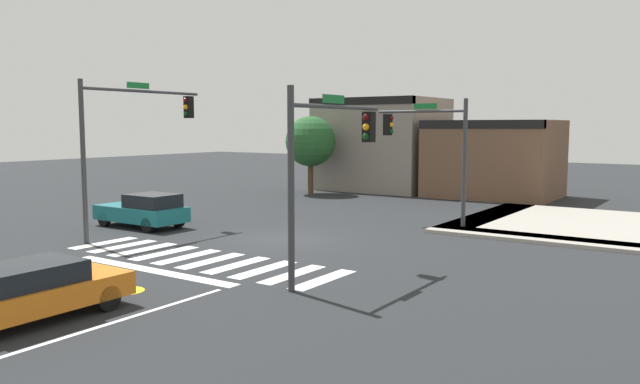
% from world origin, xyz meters
% --- Properties ---
extents(ground_plane, '(120.00, 120.00, 0.00)m').
position_xyz_m(ground_plane, '(0.00, 0.00, 0.00)').
color(ground_plane, '#232628').
extents(crosswalk_near, '(10.52, 2.78, 0.01)m').
position_xyz_m(crosswalk_near, '(-0.00, -4.50, 0.00)').
color(crosswalk_near, silver).
rests_on(crosswalk_near, ground_plane).
extents(bike_detector_marking, '(0.93, 0.93, 0.01)m').
position_xyz_m(bike_detector_marking, '(1.32, -8.48, 0.00)').
color(bike_detector_marking, yellow).
rests_on(bike_detector_marking, ground_plane).
extents(curb_corner_northeast, '(10.00, 10.60, 0.15)m').
position_xyz_m(curb_corner_northeast, '(8.49, 9.42, 0.07)').
color(curb_corner_northeast, '#9E998E').
rests_on(curb_corner_northeast, ground_plane).
extents(storefront_row, '(15.63, 6.56, 6.24)m').
position_xyz_m(storefront_row, '(-2.94, 19.11, 2.84)').
color(storefront_row, gray).
rests_on(storefront_row, ground_plane).
extents(traffic_signal_southeast, '(0.32, 4.62, 5.44)m').
position_xyz_m(traffic_signal_southeast, '(4.99, -4.23, 3.71)').
color(traffic_signal_southeast, '#383A3D').
rests_on(traffic_signal_southeast, ground_plane).
extents(traffic_signal_northeast, '(4.18, 0.32, 5.53)m').
position_xyz_m(traffic_signal_northeast, '(3.44, 6.00, 3.75)').
color(traffic_signal_northeast, '#383A3D').
rests_on(traffic_signal_northeast, ground_plane).
extents(traffic_signal_southwest, '(0.32, 5.95, 6.12)m').
position_xyz_m(traffic_signal_southwest, '(-5.47, -2.62, 4.32)').
color(traffic_signal_southwest, '#383A3D').
rests_on(traffic_signal_southwest, ground_plane).
extents(car_teal, '(4.17, 1.89, 1.49)m').
position_xyz_m(car_teal, '(-6.64, -1.18, 0.75)').
color(car_teal, '#196B70').
rests_on(car_teal, ground_plane).
extents(car_orange, '(1.85, 4.70, 1.32)m').
position_xyz_m(car_orange, '(1.63, -11.50, 0.68)').
color(car_orange, orange).
rests_on(car_orange, ground_plane).
extents(roadside_tree, '(3.25, 3.25, 5.02)m').
position_xyz_m(roadside_tree, '(-8.50, 14.00, 3.38)').
color(roadside_tree, '#4C3823').
rests_on(roadside_tree, ground_plane).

